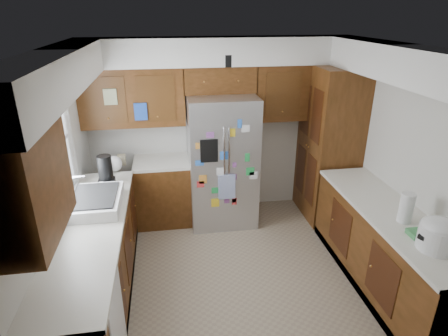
{
  "coord_description": "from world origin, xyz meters",
  "views": [
    {
      "loc": [
        -0.71,
        -3.49,
        2.81
      ],
      "look_at": [
        -0.11,
        0.35,
        1.16
      ],
      "focal_mm": 30.0,
      "sensor_mm": 36.0,
      "label": 1
    }
  ],
  "objects": [
    {
      "name": "paper_towel",
      "position": [
        1.5,
        -0.67,
        1.07
      ],
      "size": [
        0.13,
        0.13,
        0.3
      ],
      "primitive_type": "cylinder",
      "color": "white",
      "rests_on": "right_counter_run"
    },
    {
      "name": "fridge_top_items",
      "position": [
        -0.16,
        1.39,
        2.27
      ],
      "size": [
        0.69,
        0.34,
        0.28
      ],
      "color": "#1C299A",
      "rests_on": "bridge_cabinet"
    },
    {
      "name": "sink_assembly",
      "position": [
        -1.5,
        0.1,
        0.99
      ],
      "size": [
        0.52,
        0.7,
        0.37
      ],
      "color": "white",
      "rests_on": "left_counter_run"
    },
    {
      "name": "left_counter_run",
      "position": [
        -1.36,
        0.03,
        0.43
      ],
      "size": [
        1.36,
        3.2,
        0.92
      ],
      "color": "#3D230B",
      "rests_on": "ground"
    },
    {
      "name": "floor",
      "position": [
        0.0,
        0.0,
        0.0
      ],
      "size": [
        3.6,
        3.6,
        0.0
      ],
      "primitive_type": "plane",
      "color": "gray",
      "rests_on": "ground"
    },
    {
      "name": "rice_cooker",
      "position": [
        1.5,
        -1.12,
        1.07
      ],
      "size": [
        0.33,
        0.32,
        0.28
      ],
      "color": "white",
      "rests_on": "right_counter_run"
    },
    {
      "name": "right_counter_run",
      "position": [
        1.5,
        -0.47,
        0.42
      ],
      "size": [
        0.63,
        2.25,
        0.92
      ],
      "color": "#3D230B",
      "rests_on": "ground"
    },
    {
      "name": "left_counter_clutter",
      "position": [
        -1.45,
        0.84,
        1.05
      ],
      "size": [
        0.32,
        0.87,
        0.38
      ],
      "color": "black",
      "rests_on": "left_counter_run"
    },
    {
      "name": "fridge",
      "position": [
        -0.0,
        1.2,
        0.9
      ],
      "size": [
        0.9,
        0.79,
        1.8
      ],
      "color": "#AFAFB4",
      "rests_on": "ground"
    },
    {
      "name": "pantry",
      "position": [
        1.5,
        1.15,
        1.07
      ],
      "size": [
        0.6,
        0.9,
        2.15
      ],
      "primitive_type": "cube",
      "color": "#3D230B",
      "rests_on": "ground"
    },
    {
      "name": "room_shell",
      "position": [
        -0.11,
        0.36,
        1.82
      ],
      "size": [
        3.64,
        3.24,
        2.52
      ],
      "color": "beige",
      "rests_on": "ground"
    },
    {
      "name": "bridge_cabinet",
      "position": [
        0.0,
        1.43,
        1.98
      ],
      "size": [
        0.96,
        0.34,
        0.35
      ],
      "primitive_type": "cube",
      "color": "#3D230B",
      "rests_on": "fridge"
    }
  ]
}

